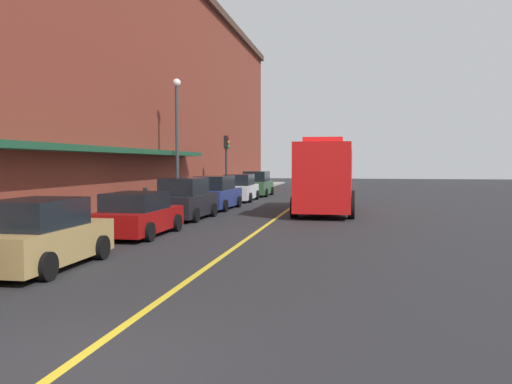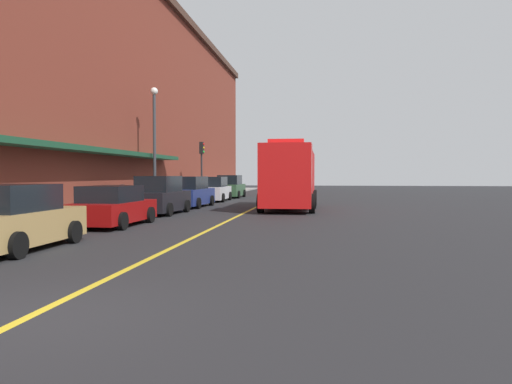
{
  "view_description": "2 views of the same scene",
  "coord_description": "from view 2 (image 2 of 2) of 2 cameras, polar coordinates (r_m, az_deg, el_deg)",
  "views": [
    {
      "loc": [
        3.53,
        -6.21,
        2.56
      ],
      "look_at": [
        -1.79,
        22.55,
        0.95
      ],
      "focal_mm": 37.36,
      "sensor_mm": 36.0,
      "label": 1
    },
    {
      "loc": [
        3.97,
        -5.95,
        1.94
      ],
      "look_at": [
        0.02,
        22.23,
        0.92
      ],
      "focal_mm": 33.77,
      "sensor_mm": 36.0,
      "label": 2
    }
  ],
  "objects": [
    {
      "name": "parked_car_1",
      "position": [
        13.84,
        -26.73,
        -2.91
      ],
      "size": [
        2.05,
        4.24,
        1.69
      ],
      "rotation": [
        0.0,
        0.0,
        1.59
      ],
      "color": "#A5844C",
      "rests_on": "ground"
    },
    {
      "name": "traffic_light_near",
      "position": [
        37.19,
        -6.45,
        3.92
      ],
      "size": [
        0.38,
        0.36,
        4.3
      ],
      "color": "#232326",
      "rests_on": "sidewalk_left"
    },
    {
      "name": "lane_center_stripe",
      "position": [
        31.26,
        0.67,
        -1.49
      ],
      "size": [
        0.16,
        70.0,
        0.01
      ],
      "primitive_type": "cube",
      "color": "gold",
      "rests_on": "ground"
    },
    {
      "name": "parked_car_4",
      "position": [
        29.09,
        -7.83,
        -0.1
      ],
      "size": [
        2.14,
        4.84,
        1.84
      ],
      "rotation": [
        0.0,
        0.0,
        1.54
      ],
      "color": "navy",
      "rests_on": "ground"
    },
    {
      "name": "parked_car_3",
      "position": [
        24.13,
        -11.29,
        -0.52
      ],
      "size": [
        2.15,
        4.21,
        1.88
      ],
      "rotation": [
        0.0,
        0.0,
        1.53
      ],
      "color": "black",
      "rests_on": "ground"
    },
    {
      "name": "parking_meter_1",
      "position": [
        23.34,
        -15.55,
        -0.18
      ],
      "size": [
        0.14,
        0.18,
        1.33
      ],
      "color": "#4C4C51",
      "rests_on": "sidewalk_left"
    },
    {
      "name": "brick_building_left",
      "position": [
        35.18,
        -22.61,
        11.05
      ],
      "size": [
        13.65,
        64.0,
        15.06
      ],
      "color": "maroon",
      "rests_on": "ground"
    },
    {
      "name": "fire_truck",
      "position": [
        27.22,
        4.06,
        1.71
      ],
      "size": [
        2.91,
        8.41,
        3.72
      ],
      "rotation": [
        0.0,
        0.0,
        -1.57
      ],
      "color": "red",
      "rests_on": "ground"
    },
    {
      "name": "ground_plane",
      "position": [
        31.26,
        0.67,
        -1.5
      ],
      "size": [
        112.0,
        112.0,
        0.0
      ],
      "primitive_type": "plane",
      "color": "#232326"
    },
    {
      "name": "parked_car_6",
      "position": [
        40.81,
        -3.07,
        0.57
      ],
      "size": [
        2.11,
        4.47,
        1.91
      ],
      "rotation": [
        0.0,
        0.0,
        1.57
      ],
      "color": "#2D5133",
      "rests_on": "ground"
    },
    {
      "name": "parked_car_5",
      "position": [
        35.42,
        -5.02,
        0.26
      ],
      "size": [
        2.16,
        4.9,
        1.79
      ],
      "rotation": [
        0.0,
        0.0,
        1.6
      ],
      "color": "silver",
      "rests_on": "ground"
    },
    {
      "name": "sidewalk_left",
      "position": [
        32.63,
        -10.19,
        -1.25
      ],
      "size": [
        2.4,
        70.0,
        0.15
      ],
      "primitive_type": "cube",
      "color": "gray",
      "rests_on": "ground"
    },
    {
      "name": "parked_car_2",
      "position": [
        18.98,
        -16.6,
        -1.69
      ],
      "size": [
        2.12,
        4.31,
        1.53
      ],
      "rotation": [
        0.0,
        0.0,
        1.56
      ],
      "color": "maroon",
      "rests_on": "ground"
    },
    {
      "name": "street_lamp_left",
      "position": [
        29.27,
        -11.94,
        6.83
      ],
      "size": [
        0.44,
        0.44,
        6.94
      ],
      "color": "#33383D",
      "rests_on": "sidewalk_left"
    }
  ]
}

